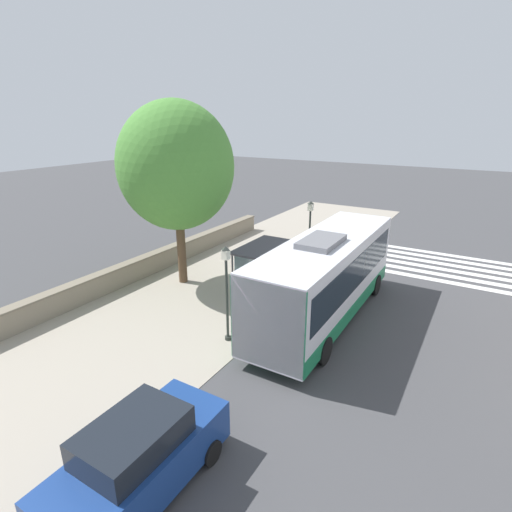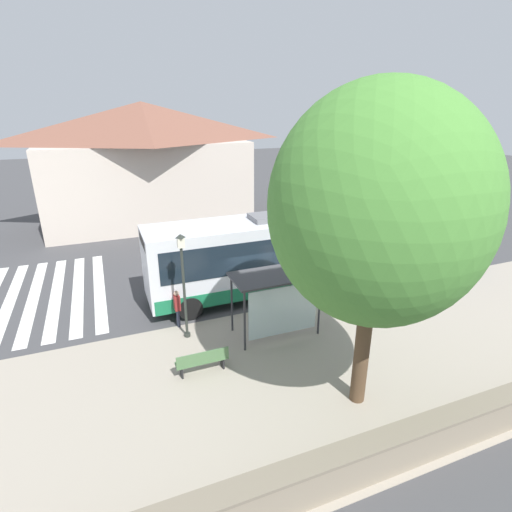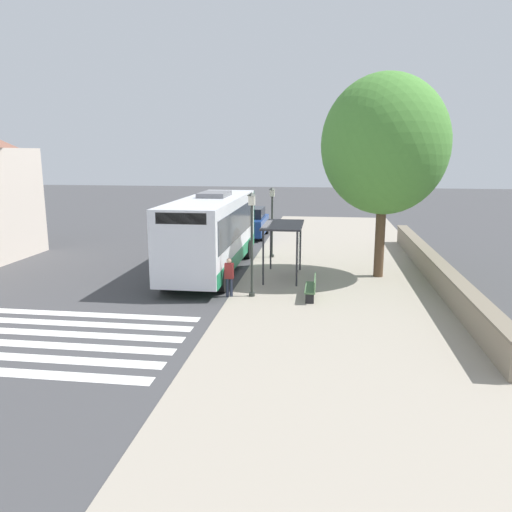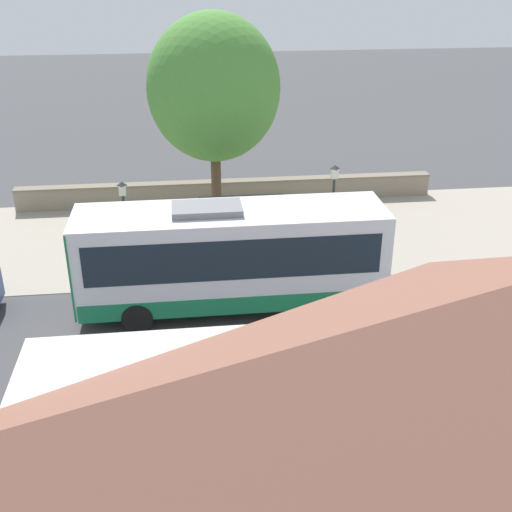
% 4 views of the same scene
% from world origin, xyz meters
% --- Properties ---
extents(ground_plane, '(120.00, 120.00, 0.00)m').
position_xyz_m(ground_plane, '(0.00, 0.00, 0.00)').
color(ground_plane, '#424244').
rests_on(ground_plane, ground).
extents(sidewalk_plaza, '(9.00, 44.00, 0.02)m').
position_xyz_m(sidewalk_plaza, '(-4.50, 0.00, 0.01)').
color(sidewalk_plaza, '#9E9384').
rests_on(sidewalk_plaza, ground).
extents(crosswalk_stripes, '(9.00, 5.25, 0.01)m').
position_xyz_m(crosswalk_stripes, '(5.00, 8.73, 0.00)').
color(crosswalk_stripes, silver).
rests_on(crosswalk_stripes, ground).
extents(stone_wall, '(0.60, 20.00, 1.10)m').
position_xyz_m(stone_wall, '(-8.55, 0.00, 0.56)').
color(stone_wall, gray).
rests_on(stone_wall, ground).
extents(bus, '(2.75, 10.15, 3.75)m').
position_xyz_m(bus, '(1.62, -0.68, 1.94)').
color(bus, silver).
rests_on(bus, ground).
extents(bus_shelter, '(1.73, 3.31, 2.47)m').
position_xyz_m(bus_shelter, '(-2.00, 0.08, 2.06)').
color(bus_shelter, '#2D2D33').
rests_on(bus_shelter, ground).
extents(pedestrian, '(0.34, 0.22, 1.57)m').
position_xyz_m(pedestrian, '(-0.01, 3.48, 0.91)').
color(pedestrian, '#2D3347').
rests_on(pedestrian, ground).
extents(bench, '(0.40, 1.74, 0.88)m').
position_xyz_m(bench, '(-3.25, 3.32, 0.48)').
color(bench, '#4C7247').
rests_on(bench, ground).
extents(street_lamp_near, '(0.28, 0.28, 4.13)m').
position_xyz_m(street_lamp_near, '(-0.89, 3.32, 2.46)').
color(street_lamp_near, '#2D332D').
rests_on(street_lamp_near, ground).
extents(street_lamp_far, '(0.28, 0.28, 3.81)m').
position_xyz_m(street_lamp_far, '(-0.89, -4.27, 2.28)').
color(street_lamp_far, '#2D332D').
rests_on(street_lamp_far, ground).
extents(shade_tree, '(5.55, 5.55, 9.01)m').
position_xyz_m(shade_tree, '(-6.19, -0.68, 5.94)').
color(shade_tree, brown).
rests_on(shade_tree, ground).
extents(parked_car_behind_bus, '(1.98, 4.41, 1.98)m').
position_xyz_m(parked_car_behind_bus, '(1.18, -10.74, 0.96)').
color(parked_car_behind_bus, navy).
rests_on(parked_car_behind_bus, ground).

